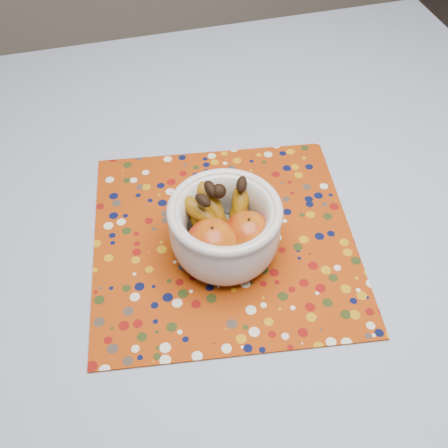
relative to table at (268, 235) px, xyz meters
name	(u,v)px	position (x,y,z in m)	size (l,w,h in m)	color
table	(268,235)	(0.00, 0.00, 0.00)	(1.20, 1.20, 0.75)	brown
tablecloth	(271,208)	(0.00, 0.00, 0.08)	(1.32, 1.32, 0.01)	slate
placemat	(224,238)	(-0.11, -0.05, 0.09)	(0.45, 0.45, 0.00)	#8C2F07
fruit_bowl	(224,225)	(-0.11, -0.08, 0.15)	(0.19, 0.19, 0.13)	silver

